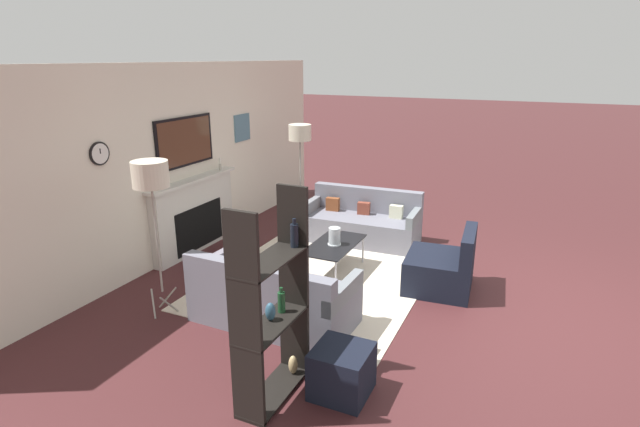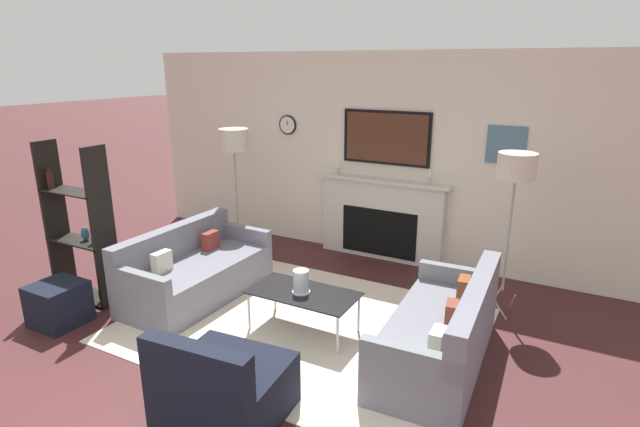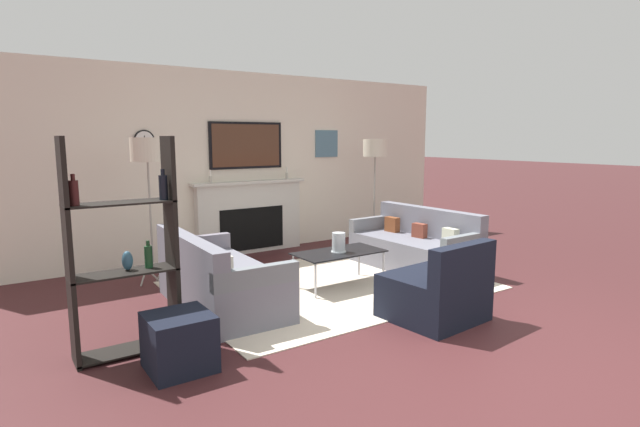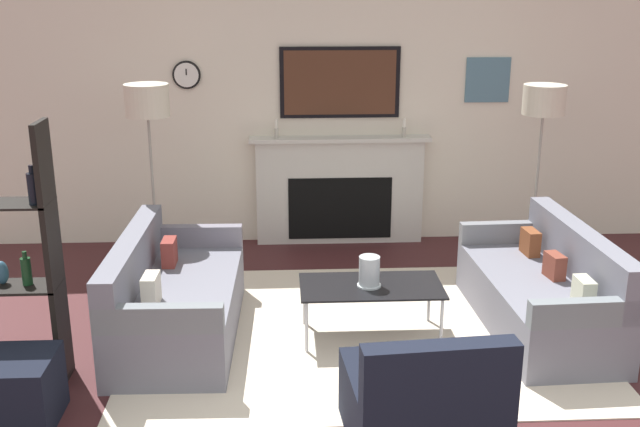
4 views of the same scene
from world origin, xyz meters
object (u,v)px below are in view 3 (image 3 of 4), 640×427
coffee_table (339,254)px  shelf_unit (125,254)px  couch_left (218,281)px  floor_lamp_right (375,150)px  hurricane_candle (339,243)px  couch_right (415,247)px  ottoman (179,342)px  armchair (437,293)px  floor_lamp_left (147,152)px

coffee_table → shelf_unit: 2.59m
couch_left → floor_lamp_right: bearing=21.5°
coffee_table → hurricane_candle: bearing=-142.3°
couch_right → shelf_unit: (-3.84, -0.61, 0.54)m
coffee_table → ottoman: bearing=-155.3°
floor_lamp_right → ottoman: (-3.91, -2.36, -1.34)m
couch_left → armchair: bearing=-42.9°
shelf_unit → armchair: bearing=-18.5°
floor_lamp_right → ottoman: 4.76m
couch_right → shelf_unit: size_ratio=1.02×
couch_left → floor_lamp_left: bearing=104.4°
coffee_table → couch_right: bearing=4.0°
hurricane_candle → floor_lamp_right: bearing=38.6°
floor_lamp_right → shelf_unit: bearing=-156.1°
coffee_table → ottoman: (-2.26, -1.04, -0.18)m
coffee_table → hurricane_candle: size_ratio=4.59×
floor_lamp_left → shelf_unit: (-0.71, -1.84, -0.75)m
couch_left → floor_lamp_right: size_ratio=1.01×
couch_right → shelf_unit: 3.92m
couch_left → floor_lamp_left: floor_lamp_left is taller
floor_lamp_left → shelf_unit: shelf_unit is taller
coffee_table → ottoman: 2.49m
couch_left → coffee_table: couch_left is taller
armchair → floor_lamp_right: bearing=60.9°
coffee_table → shelf_unit: bearing=-168.3°
armchair → shelf_unit: size_ratio=0.51×
ottoman → shelf_unit: bearing=114.7°
couch_right → hurricane_candle: 1.38m
couch_right → floor_lamp_right: floor_lamp_right is taller
couch_right → armchair: bearing=-128.9°
shelf_unit → ottoman: size_ratio=3.74×
couch_left → hurricane_candle: couch_left is taller
hurricane_candle → floor_lamp_right: (1.67, 1.33, 1.03)m
couch_left → hurricane_candle: (1.45, -0.11, 0.24)m
armchair → shelf_unit: bearing=161.5°
couch_right → floor_lamp_right: size_ratio=1.04×
couch_right → ottoman: 3.77m
hurricane_candle → floor_lamp_left: floor_lamp_left is taller
shelf_unit → ottoman: 0.84m
hurricane_candle → couch_right: bearing=4.5°
floor_lamp_right → coffee_table: bearing=-141.4°
armchair → coffee_table: bearing=95.5°
hurricane_candle → floor_lamp_right: 2.37m
armchair → floor_lamp_right: size_ratio=0.52×
armchair → coffee_table: 1.41m
coffee_table → floor_lamp_left: bearing=143.5°
couch_right → floor_lamp_left: bearing=158.6°
hurricane_candle → shelf_unit: shelf_unit is taller
couch_left → armchair: (1.61, -1.49, -0.02)m
couch_right → ottoman: couch_right is taller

